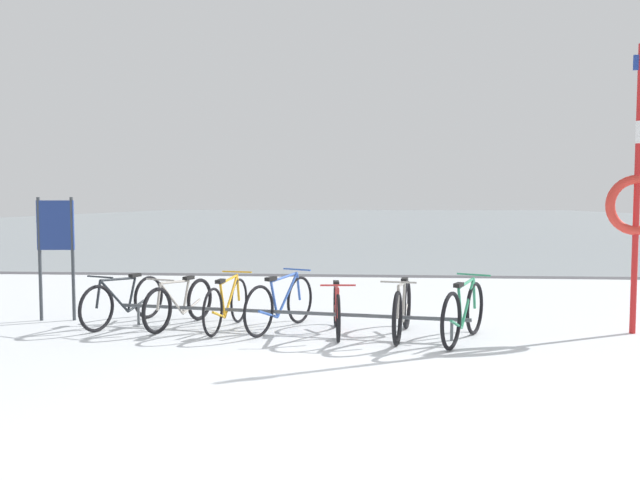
{
  "coord_description": "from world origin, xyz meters",
  "views": [
    {
      "loc": [
        -0.01,
        -4.76,
        1.82
      ],
      "look_at": [
        -0.79,
        6.18,
        1.12
      ],
      "focal_mm": 34.21,
      "sensor_mm": 36.0,
      "label": 1
    }
  ],
  "objects": [
    {
      "name": "info_sign",
      "position": [
        -4.67,
        4.15,
        1.27
      ],
      "size": [
        0.55,
        0.1,
        1.88
      ],
      "color": "#33383D",
      "rests_on": "ground"
    },
    {
      "name": "bicycle_3",
      "position": [
        -1.17,
        3.71,
        0.37
      ],
      "size": [
        0.79,
        1.64,
        0.83
      ],
      "color": "black",
      "rests_on": "ground"
    },
    {
      "name": "bicycle_5",
      "position": [
        0.51,
        3.39,
        0.36
      ],
      "size": [
        0.49,
        1.72,
        0.81
      ],
      "color": "black",
      "rests_on": "ground"
    },
    {
      "name": "rescue_post",
      "position": [
        3.7,
        3.83,
        1.85
      ],
      "size": [
        0.82,
        0.13,
        3.93
      ],
      "color": "red",
      "rests_on": "ground"
    },
    {
      "name": "bicycle_0",
      "position": [
        -3.52,
        3.89,
        0.35
      ],
      "size": [
        0.7,
        1.66,
        0.77
      ],
      "color": "black",
      "rests_on": "ground"
    },
    {
      "name": "bike_rack",
      "position": [
        -1.09,
        3.56,
        0.27
      ],
      "size": [
        4.97,
        0.86,
        0.31
      ],
      "color": "#4C5156",
      "rests_on": "ground"
    },
    {
      "name": "bicycle_1",
      "position": [
        -2.67,
        3.82,
        0.34
      ],
      "size": [
        0.65,
        1.61,
        0.75
      ],
      "color": "black",
      "rests_on": "ground"
    },
    {
      "name": "bicycle_6",
      "position": [
        1.29,
        3.15,
        0.38
      ],
      "size": [
        0.81,
        1.58,
        0.84
      ],
      "color": "black",
      "rests_on": "ground"
    },
    {
      "name": "bicycle_2",
      "position": [
        -1.95,
        3.7,
        0.36
      ],
      "size": [
        0.46,
        1.64,
        0.78
      ],
      "color": "black",
      "rests_on": "ground"
    },
    {
      "name": "bicycle_4",
      "position": [
        -0.37,
        3.48,
        0.34
      ],
      "size": [
        0.46,
        1.6,
        0.74
      ],
      "color": "black",
      "rests_on": "ground"
    },
    {
      "name": "ground",
      "position": [
        0.0,
        53.9,
        -0.04
      ],
      "size": [
        80.0,
        132.0,
        0.08
      ],
      "color": "silver"
    }
  ]
}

